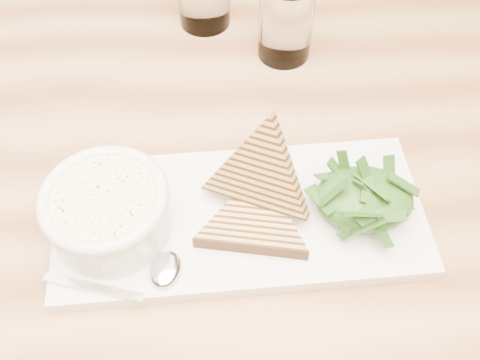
{
  "coord_description": "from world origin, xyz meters",
  "views": [
    {
      "loc": [
        -0.12,
        -0.19,
        1.26
      ],
      "look_at": [
        -0.11,
        0.15,
        0.8
      ],
      "focal_mm": 40.0,
      "sensor_mm": 36.0,
      "label": 1
    }
  ],
  "objects_px": {
    "soup_bowl": "(110,215)",
    "glass_far": "(286,21)",
    "table_top": "(138,187)",
    "platter": "(241,217)"
  },
  "relations": [
    {
      "from": "soup_bowl",
      "to": "glass_far",
      "type": "distance_m",
      "value": 0.36
    },
    {
      "from": "table_top",
      "to": "soup_bowl",
      "type": "xyz_separation_m",
      "value": [
        -0.01,
        -0.08,
        0.06
      ]
    },
    {
      "from": "table_top",
      "to": "glass_far",
      "type": "height_order",
      "value": "glass_far"
    },
    {
      "from": "soup_bowl",
      "to": "glass_far",
      "type": "xyz_separation_m",
      "value": [
        0.2,
        0.29,
        0.01
      ]
    },
    {
      "from": "table_top",
      "to": "platter",
      "type": "relative_size",
      "value": 3.15
    },
    {
      "from": "table_top",
      "to": "soup_bowl",
      "type": "bearing_deg",
      "value": -99.44
    },
    {
      "from": "platter",
      "to": "soup_bowl",
      "type": "xyz_separation_m",
      "value": [
        -0.14,
        -0.01,
        0.03
      ]
    },
    {
      "from": "platter",
      "to": "soup_bowl",
      "type": "relative_size",
      "value": 3.22
    },
    {
      "from": "platter",
      "to": "glass_far",
      "type": "height_order",
      "value": "glass_far"
    },
    {
      "from": "platter",
      "to": "glass_far",
      "type": "xyz_separation_m",
      "value": [
        0.07,
        0.28,
        0.05
      ]
    }
  ]
}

